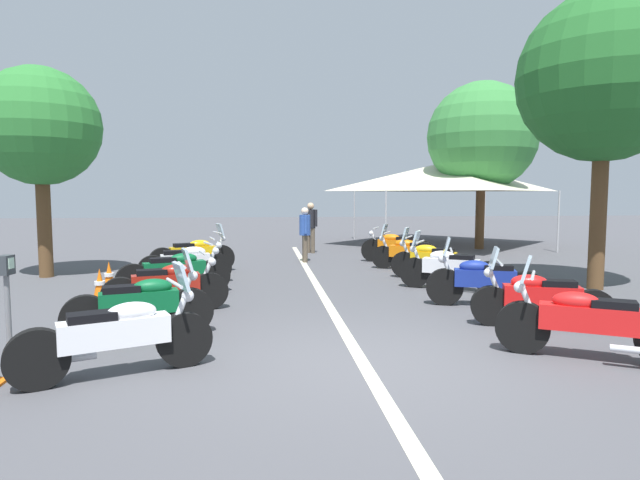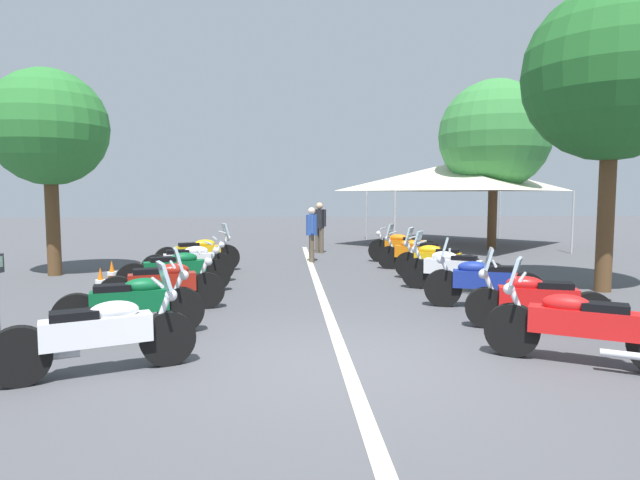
{
  "view_description": "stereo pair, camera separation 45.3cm",
  "coord_description": "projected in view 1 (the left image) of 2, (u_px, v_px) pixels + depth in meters",
  "views": [
    {
      "loc": [
        -5.92,
        1.14,
        1.97
      ],
      "look_at": [
        4.65,
        0.0,
        1.05
      ],
      "focal_mm": 29.51,
      "sensor_mm": 36.0,
      "label": 1
    },
    {
      "loc": [
        -5.92,
        0.69,
        1.97
      ],
      "look_at": [
        4.65,
        0.0,
        1.05
      ],
      "focal_mm": 29.51,
      "sensor_mm": 36.0,
      "label": 2
    }
  ],
  "objects": [
    {
      "name": "motorcycle_left_row_0",
      "position": [
        118.0,
        335.0,
        5.66
      ],
      "size": [
        1.03,
        2.0,
        1.2
      ],
      "rotation": [
        0.0,
        0.0,
        -1.16
      ],
      "color": "black",
      "rests_on": "ground_plane"
    },
    {
      "name": "motorcycle_left_row_1",
      "position": [
        142.0,
        304.0,
        7.18
      ],
      "size": [
        0.82,
        1.96,
        1.22
      ],
      "rotation": [
        0.0,
        0.0,
        -1.28
      ],
      "color": "black",
      "rests_on": "ground_plane"
    },
    {
      "name": "bystander_0",
      "position": [
        311.0,
        224.0,
        17.63
      ],
      "size": [
        0.37,
        0.43,
        1.69
      ],
      "rotation": [
        0.0,
        0.0,
        5.58
      ],
      "color": "brown",
      "rests_on": "ground_plane"
    },
    {
      "name": "motorcycle_right_row_0",
      "position": [
        589.0,
        321.0,
        6.22
      ],
      "size": [
        1.21,
        1.95,
        1.21
      ],
      "rotation": [
        0.0,
        0.0,
        1.05
      ],
      "color": "black",
      "rests_on": "ground_plane"
    },
    {
      "name": "roadside_tree_2",
      "position": [
        604.0,
        78.0,
        10.59
      ],
      "size": [
        3.43,
        3.43,
        6.06
      ],
      "color": "brown",
      "rests_on": "ground_plane"
    },
    {
      "name": "motorcycle_right_row_6",
      "position": [
        396.0,
        246.0,
        15.24
      ],
      "size": [
        1.03,
        1.99,
        1.01
      ],
      "rotation": [
        0.0,
        0.0,
        1.16
      ],
      "color": "black",
      "rests_on": "ground_plane"
    },
    {
      "name": "roadside_tree_0",
      "position": [
        40.0,
        127.0,
        12.27
      ],
      "size": [
        2.75,
        2.75,
        4.93
      ],
      "color": "brown",
      "rests_on": "ground_plane"
    },
    {
      "name": "motorcycle_right_row_4",
      "position": [
        432.0,
        260.0,
        12.21
      ],
      "size": [
        1.09,
        1.82,
        1.2
      ],
      "rotation": [
        0.0,
        0.0,
        1.08
      ],
      "color": "black",
      "rests_on": "ground_plane"
    },
    {
      "name": "motorcycle_left_row_2",
      "position": [
        167.0,
        285.0,
        8.76
      ],
      "size": [
        0.79,
        2.03,
        1.0
      ],
      "rotation": [
        0.0,
        0.0,
        -1.31
      ],
      "color": "black",
      "rests_on": "ground_plane"
    },
    {
      "name": "event_tent",
      "position": [
        444.0,
        177.0,
        20.31
      ],
      "size": [
        6.64,
        6.64,
        3.2
      ],
      "color": "beige",
      "rests_on": "ground_plane"
    },
    {
      "name": "bystander_1",
      "position": [
        305.0,
        230.0,
        15.27
      ],
      "size": [
        0.53,
        0.32,
        1.59
      ],
      "rotation": [
        0.0,
        0.0,
        1.6
      ],
      "color": "brown",
      "rests_on": "ground_plane"
    },
    {
      "name": "motorcycle_right_row_1",
      "position": [
        539.0,
        297.0,
        7.74
      ],
      "size": [
        0.92,
        1.96,
        1.19
      ],
      "rotation": [
        0.0,
        0.0,
        1.25
      ],
      "color": "black",
      "rests_on": "ground_plane"
    },
    {
      "name": "motorcycle_left_row_5",
      "position": [
        194.0,
        254.0,
        13.17
      ],
      "size": [
        1.0,
        2.05,
        1.23
      ],
      "rotation": [
        0.0,
        0.0,
        -1.19
      ],
      "color": "black",
      "rests_on": "ground_plane"
    },
    {
      "name": "lane_centre_stripe",
      "position": [
        321.0,
        293.0,
        10.54
      ],
      "size": [
        18.32,
        0.16,
        0.01
      ],
      "primitive_type": "cube",
      "color": "beige",
      "rests_on": "ground_plane"
    },
    {
      "name": "roadside_tree_1",
      "position": [
        482.0,
        137.0,
        18.72
      ],
      "size": [
        3.87,
        3.87,
        5.96
      ],
      "color": "brown",
      "rests_on": "ground_plane"
    },
    {
      "name": "parking_meter",
      "position": [
        7.0,
        290.0,
        5.91
      ],
      "size": [
        0.19,
        0.14,
        1.29
      ],
      "rotation": [
        0.0,
        0.0,
        -1.67
      ],
      "color": "slate",
      "rests_on": "ground_plane"
    },
    {
      "name": "motorcycle_left_row_4",
      "position": [
        186.0,
        263.0,
        11.6
      ],
      "size": [
        0.76,
        2.01,
        1.01
      ],
      "rotation": [
        0.0,
        0.0,
        -1.33
      ],
      "color": "black",
      "rests_on": "ground_plane"
    },
    {
      "name": "motorcycle_right_row_3",
      "position": [
        449.0,
        267.0,
        10.84
      ],
      "size": [
        1.2,
        1.92,
        1.21
      ],
      "rotation": [
        0.0,
        0.0,
        1.05
      ],
      "color": "black",
      "rests_on": "ground_plane"
    },
    {
      "name": "motorcycle_left_row_3",
      "position": [
        176.0,
        272.0,
        10.27
      ],
      "size": [
        0.99,
        2.12,
        1.01
      ],
      "rotation": [
        0.0,
        0.0,
        -1.21
      ],
      "color": "black",
      "rests_on": "ground_plane"
    },
    {
      "name": "traffic_cone_0",
      "position": [
        100.0,
        286.0,
        9.7
      ],
      "size": [
        0.36,
        0.36,
        0.61
      ],
      "color": "orange",
      "rests_on": "ground_plane"
    },
    {
      "name": "motorcycle_right_row_5",
      "position": [
        410.0,
        252.0,
        13.75
      ],
      "size": [
        1.12,
        1.94,
        1.19
      ],
      "rotation": [
        0.0,
        0.0,
        1.1
      ],
      "color": "black",
      "rests_on": "ground_plane"
    },
    {
      "name": "ground_plane",
      "position": [
        363.0,
        363.0,
        6.16
      ],
      "size": [
        80.0,
        80.0,
        0.0
      ],
      "primitive_type": "plane",
      "color": "#4C4C51"
    },
    {
      "name": "motorcycle_right_row_2",
      "position": [
        483.0,
        280.0,
        9.22
      ],
      "size": [
        0.9,
        1.96,
        1.22
      ],
      "rotation": [
        0.0,
        0.0,
        1.26
      ],
      "color": "black",
      "rests_on": "ground_plane"
    },
    {
      "name": "traffic_cone_2",
      "position": [
        109.0,
        277.0,
        10.69
      ],
      "size": [
        0.36,
        0.36,
        0.61
      ],
      "color": "orange",
      "rests_on": "ground_plane"
    }
  ]
}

